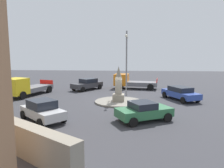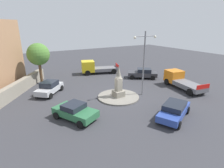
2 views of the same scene
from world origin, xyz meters
name	(u,v)px [view 1 (image 1 of 2)]	position (x,y,z in m)	size (l,w,h in m)	color
ground_plane	(118,102)	(0.00, 0.00, 0.00)	(80.00, 80.00, 0.00)	#38383D
traffic_island	(118,102)	(0.00, 0.00, 0.07)	(4.60, 4.60, 0.15)	gray
monument	(119,87)	(0.00, 0.00, 1.53)	(1.10, 1.10, 3.39)	gray
streetlamp	(127,57)	(2.82, -0.69, 4.30)	(3.01, 0.28, 7.11)	slate
car_blue_parked_left	(180,93)	(1.75, -6.27, 0.73)	(4.69, 3.43, 1.37)	#2D479E
car_dark_grey_passing	(87,84)	(7.20, 4.48, 0.76)	(4.45, 3.91, 1.47)	#38383D
car_silver_approaching	(42,110)	(-6.36, 5.02, 0.77)	(3.79, 3.99, 1.51)	#B7BABF
car_green_far_side	(144,111)	(-5.74, -2.09, 0.71)	(3.42, 4.26, 1.37)	#2D6B42
truck_orange_waiting	(131,82)	(8.70, -1.21, 0.93)	(2.98, 5.95, 1.95)	orange
truck_yellow_near_island	(24,87)	(2.13, 10.54, 1.01)	(6.29, 3.74, 2.14)	yellow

